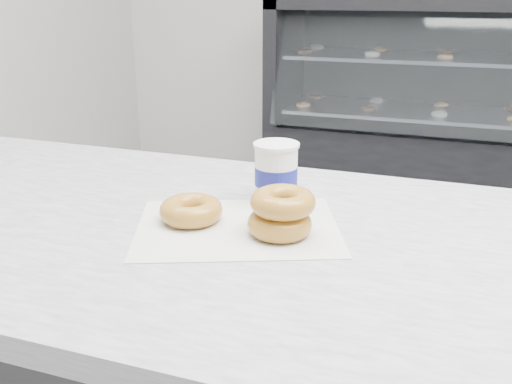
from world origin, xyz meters
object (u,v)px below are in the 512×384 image
(display_case, at_px, (474,130))
(donut_stack, at_px, (281,213))
(donut_single, at_px, (191,210))
(coffee_cup, at_px, (276,172))

(display_case, bearing_deg, donut_stack, -97.72)
(display_case, distance_m, donut_single, 2.80)
(display_case, relative_size, donut_single, 21.76)
(donut_single, xyz_separation_m, donut_stack, (0.16, -0.00, 0.02))
(display_case, xyz_separation_m, donut_single, (-0.53, -2.71, 0.43))
(display_case, height_order, donut_single, display_case)
(donut_single, bearing_deg, donut_stack, -1.01)
(display_case, xyz_separation_m, donut_stack, (-0.37, -2.72, 0.45))
(donut_stack, relative_size, coffee_cup, 1.02)
(display_case, distance_m, coffee_cup, 2.65)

